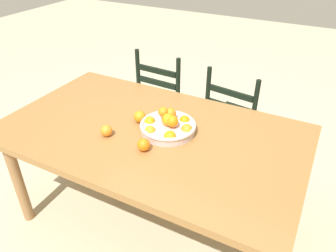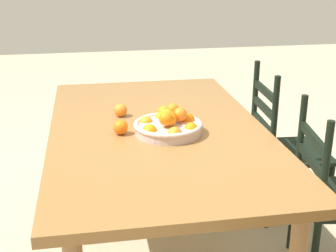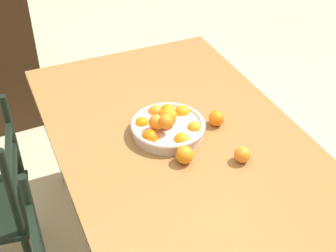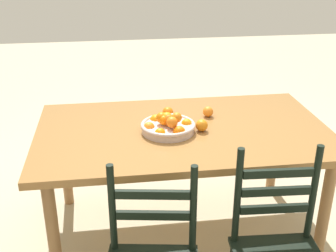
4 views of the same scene
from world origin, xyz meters
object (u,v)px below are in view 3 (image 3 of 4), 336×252
object	(u,v)px
fruit_bowl	(167,125)
orange_loose_1	(185,155)
orange_loose_2	(216,118)
dining_table	(185,157)
orange_loose_0	(242,155)

from	to	relation	value
fruit_bowl	orange_loose_1	world-z (taller)	fruit_bowl
orange_loose_1	orange_loose_2	xyz separation A→B (m)	(0.18, -0.25, -0.00)
dining_table	orange_loose_2	world-z (taller)	orange_loose_2
orange_loose_1	dining_table	bearing A→B (deg)	-26.06
orange_loose_0	orange_loose_2	xyz separation A→B (m)	(0.27, -0.02, 0.00)
dining_table	orange_loose_1	distance (m)	0.17
orange_loose_0	dining_table	bearing A→B (deg)	40.64
dining_table	orange_loose_0	size ratio (longest dim) A/B	26.18
dining_table	orange_loose_0	xyz separation A→B (m)	(-0.20, -0.17, 0.11)
orange_loose_2	fruit_bowl	bearing A→B (deg)	82.36
fruit_bowl	orange_loose_1	xyz separation A→B (m)	(-0.21, 0.01, -0.01)
dining_table	fruit_bowl	bearing A→B (deg)	21.60
orange_loose_2	dining_table	bearing A→B (deg)	110.13
dining_table	orange_loose_1	xyz separation A→B (m)	(-0.11, 0.05, 0.11)
orange_loose_0	orange_loose_1	size ratio (longest dim) A/B	0.92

